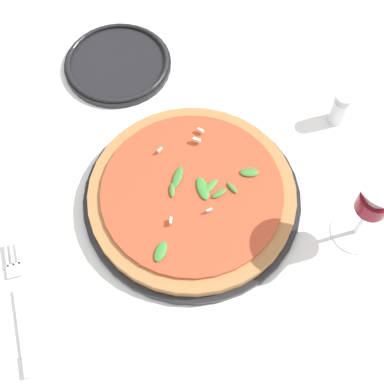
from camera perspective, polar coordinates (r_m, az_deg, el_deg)
The scene contains 7 objects.
ground_plane at distance 0.92m, azimuth -0.90°, elevation 0.54°, with size 6.00×6.00×0.00m, color white.
pizza_arugula_main at distance 0.89m, azimuth 0.00°, elevation -0.39°, with size 0.37×0.37×0.05m.
wine_glass at distance 0.82m, azimuth 19.20°, elevation -0.50°, with size 0.09×0.09×0.18m.
napkin at distance 0.87m, azimuth -17.78°, elevation -12.11°, with size 0.15×0.11×0.01m.
fork at distance 0.87m, azimuth -17.94°, elevation -11.52°, with size 0.22×0.02×0.00m.
side_plate_white at distance 1.08m, azimuth -7.93°, elevation 13.45°, with size 0.21×0.21×0.02m.
shaker_pepper at distance 1.01m, azimuth 15.52°, elevation 8.58°, with size 0.03×0.03×0.07m.
Camera 1 is at (-0.43, 0.09, 0.81)m, focal length 50.00 mm.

